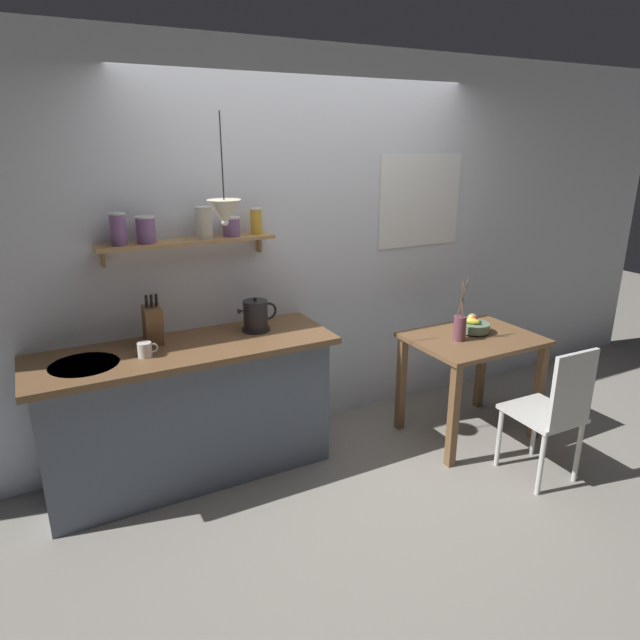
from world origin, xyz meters
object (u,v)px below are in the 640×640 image
Objects in this scene: dining_table at (472,355)px; electric_kettle at (256,316)px; dining_chair_near at (554,409)px; pendant_lamp at (225,213)px; fruit_bowl at (473,325)px; coffee_mug_by_sink at (145,350)px; knife_block at (153,325)px; twig_vase at (460,327)px.

dining_table is 3.34× the size of electric_kettle.
dining_chair_near is 2.34m from pendant_lamp.
coffee_mug_by_sink is at bearing 173.37° from fruit_bowl.
electric_kettle is 0.82× the size of knife_block.
coffee_mug_by_sink reaches higher than dining_table.
twig_vase is 1.64× the size of electric_kettle.
fruit_bowl is 2.22m from knife_block.
electric_kettle reaches higher than coffee_mug_by_sink.
knife_block is (-2.17, 0.43, 0.22)m from fruit_bowl.
electric_kettle is at bearing 162.22° from dining_table.
knife_block reaches higher than dining_chair_near.
pendant_lamp is (0.45, -0.12, 0.66)m from knife_block.
twig_vase reaches higher than fruit_bowl.
pendant_lamp is (-0.20, -0.08, 0.69)m from electric_kettle.
coffee_mug_by_sink reaches higher than dining_chair_near.
twig_vase reaches higher than dining_chair_near.
twig_vase is at bearing -177.50° from dining_table.
dining_chair_near is 0.80m from twig_vase.
knife_block reaches higher than electric_kettle.
electric_kettle reaches higher than fruit_bowl.
twig_vase is (-0.14, -0.01, 0.23)m from dining_table.
pendant_lamp is (-1.52, 0.40, 0.83)m from twig_vase.
pendant_lamp is at bearing 5.78° from coffee_mug_by_sink.
pendant_lamp is (-1.66, 0.39, 1.07)m from dining_table.
dining_chair_near is 2.82× the size of knife_block.
electric_kettle is 0.65m from knife_block.
twig_vase is 2.04m from knife_block.
dining_table is 0.27m from twig_vase.
knife_block is (-0.65, 0.04, 0.03)m from electric_kettle.
twig_vase reaches higher than coffee_mug_by_sink.
dining_table is 0.21m from fruit_bowl.
dining_table is 2.03× the size of twig_vase.
fruit_bowl is at bearing -11.25° from knife_block.
electric_kettle is 2.25× the size of coffee_mug_by_sink.
fruit_bowl is 0.69× the size of knife_block.
fruit_bowl reaches higher than dining_table.
dining_chair_near is at bearing -24.96° from coffee_mug_by_sink.
coffee_mug_by_sink is at bearing -169.76° from electric_kettle.
coffee_mug_by_sink is (-2.19, 0.33, 0.32)m from dining_table.
dining_chair_near is at bearing -91.63° from fruit_bowl.
pendant_lamp is at bearing 165.42° from twig_vase.
pendant_lamp is at bearing 166.81° from dining_table.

